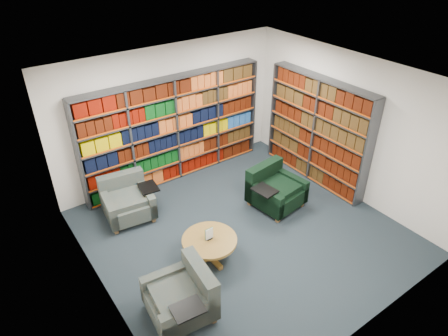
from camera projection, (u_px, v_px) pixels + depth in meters
room_shell at (246, 166)px, 6.42m from camera, size 5.02×5.02×2.82m
bookshelf_back at (175, 130)px, 8.20m from camera, size 4.00×0.28×2.20m
bookshelf_right at (317, 131)px, 8.15m from camera, size 0.28×2.50×2.20m
chair_teal_left at (127, 201)px, 7.44m from camera, size 1.06×0.95×0.77m
chair_green_right at (273, 190)px, 7.72m from camera, size 1.09×0.98×0.79m
chair_teal_front at (185, 296)px, 5.54m from camera, size 0.93×1.04×0.77m
coffee_table at (210, 243)px, 6.43m from camera, size 0.89×0.89×0.63m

